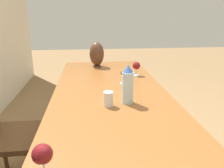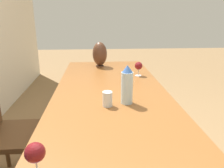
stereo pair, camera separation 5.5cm
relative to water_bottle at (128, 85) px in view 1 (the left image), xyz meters
The scene contains 8 objects.
dining_table 0.22m from the water_bottle, 90.38° to the left, with size 2.72×0.90×0.73m.
water_bottle is the anchor object (origin of this frame).
water_tumbler 0.16m from the water_bottle, 107.26° to the left, with size 0.07×0.07×0.10m.
vase 1.12m from the water_bottle, ahead, with size 0.17×0.17×0.29m.
wine_glass_1 0.82m from the water_bottle, 147.71° to the left, with size 0.08×0.08×0.15m.
wine_glass_2 0.72m from the water_bottle, 17.06° to the right, with size 0.08×0.08×0.14m.
wine_glass_3 0.44m from the water_bottle, ahead, with size 0.07×0.07×0.13m.
chair_far 0.98m from the water_bottle, 81.98° to the left, with size 0.44×0.44×0.90m.
Camera 1 is at (-1.39, 0.16, 1.32)m, focal length 35.00 mm.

